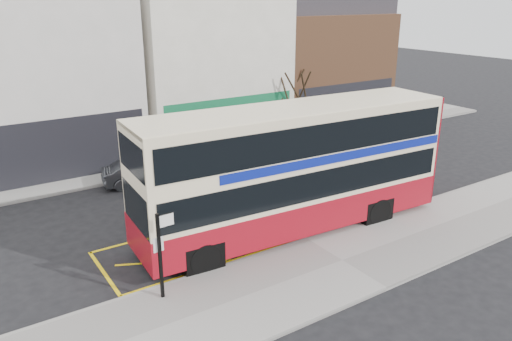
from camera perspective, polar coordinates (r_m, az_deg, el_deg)
ground at (r=19.11m, az=5.11°, el=-7.70°), size 120.00×120.00×0.00m
pavement at (r=17.56m, az=9.82°, el=-10.26°), size 40.00×4.00×0.15m
kerb at (r=18.82m, az=5.82°, el=-7.92°), size 40.00×0.15×0.15m
far_pavement at (r=27.87m, az=-8.96°, el=1.16°), size 50.00×3.00×0.15m
road_markings at (r=20.25m, az=2.30°, el=-5.98°), size 14.00×3.40×0.01m
terrace_left at (r=28.91m, az=-23.10°, el=11.21°), size 8.00×8.01×11.80m
terrace_green_shop at (r=31.81m, az=-6.65°, el=12.75°), size 9.00×8.01×11.30m
terrace_right at (r=36.77m, az=6.30°, el=12.86°), size 9.00×8.01×10.30m
double_decker_bus at (r=18.74m, az=4.49°, el=0.31°), size 12.38×3.51×4.89m
bus_stop_post at (r=14.85m, az=-10.78°, el=-8.57°), size 0.68×0.12×2.71m
car_grey at (r=24.69m, az=-12.84°, el=-0.15°), size 3.97×2.01×1.25m
car_white at (r=29.83m, az=7.02°, el=3.56°), size 4.48×2.43×1.23m
street_tree_right at (r=30.48m, az=4.43°, el=10.25°), size 2.63×2.63×5.67m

